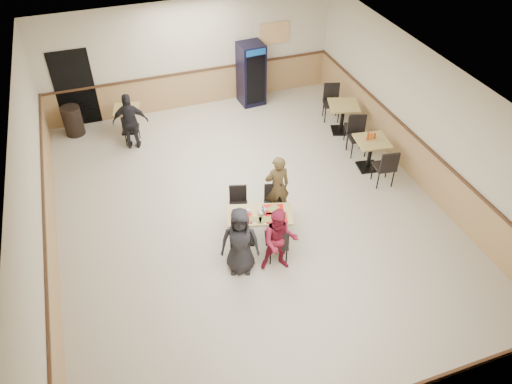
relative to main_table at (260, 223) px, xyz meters
name	(u,v)px	position (x,y,z in m)	size (l,w,h in m)	color
ground	(251,215)	(0.08, 0.74, -0.45)	(10.00, 10.00, 0.00)	beige
room_shell	(285,118)	(1.86, 3.29, 0.13)	(10.00, 10.00, 10.00)	silver
main_table	(260,223)	(0.00, 0.00, 0.00)	(1.39, 0.96, 0.68)	black
main_chairs	(257,223)	(-0.04, 0.01, -0.02)	(1.49, 1.74, 0.86)	black
diner_woman_left	(240,241)	(-0.61, -0.62, 0.28)	(0.71, 0.46, 1.46)	black
diner_woman_right	(280,241)	(0.09, -0.83, 0.25)	(0.68, 0.53, 1.40)	maroon
diner_man_opposite	(277,186)	(0.61, 0.62, 0.28)	(0.54, 0.35, 1.47)	#4F3D21
lone_diner	(131,122)	(-1.87, 4.16, 0.29)	(0.87, 0.36, 1.48)	black
tabletop_clutter	(260,215)	(-0.01, -0.04, 0.25)	(1.14, 0.68, 0.12)	red
side_table_near	(371,150)	(3.27, 1.41, 0.07)	(0.83, 0.83, 0.78)	black
side_table_near_chair_south	(384,166)	(3.27, 0.79, 0.04)	(0.46, 0.46, 0.99)	black
side_table_near_chair_north	(358,137)	(3.27, 2.04, 0.04)	(0.46, 0.46, 0.99)	black
side_table_far	(343,114)	(3.40, 3.09, 0.08)	(0.93, 0.93, 0.80)	black
side_table_far_chair_south	(354,127)	(3.40, 2.45, 0.05)	(0.47, 0.47, 1.01)	black
side_table_far_chair_north	(332,103)	(3.40, 3.72, 0.05)	(0.47, 0.47, 1.01)	black
condiment_caddy	(371,136)	(3.24, 1.46, 0.42)	(0.23, 0.06, 0.20)	#B8340D
back_table	(128,116)	(-1.87, 4.94, 0.01)	(0.76, 0.76, 0.69)	black
back_table_chair_lone	(131,127)	(-1.87, 4.39, -0.01)	(0.40, 0.40, 0.87)	black
pepsi_cooler	(251,74)	(1.66, 5.34, 0.43)	(0.71, 0.72, 1.76)	black
trash_bin	(73,121)	(-3.25, 5.29, -0.06)	(0.49, 0.49, 0.78)	black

